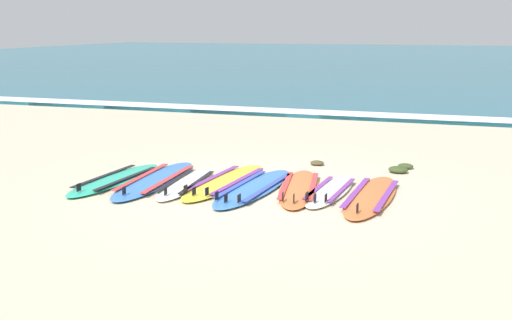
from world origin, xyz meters
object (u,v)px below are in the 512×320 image
surfboard_6 (330,191)px  surfboard_7 (371,196)px  surfboard_0 (116,179)px  surfboard_1 (155,180)px  surfboard_4 (254,188)px  surfboard_5 (299,188)px  surfboard_3 (225,182)px  surfboard_2 (186,184)px

surfboard_6 → surfboard_7: 0.60m
surfboard_0 → surfboard_1: 0.61m
surfboard_1 → surfboard_4: 1.59m
surfboard_5 → surfboard_3: bearing=179.1°
surfboard_1 → surfboard_5: same height
surfboard_1 → surfboard_4: bearing=0.7°
surfboard_3 → surfboard_7: size_ratio=1.04×
surfboard_2 → surfboard_4: 1.05m
surfboard_0 → surfboard_4: size_ratio=0.93×
surfboard_4 → surfboard_1: bearing=-179.3°
surfboard_1 → surfboard_4: same height
surfboard_2 → surfboard_3: same height
surfboard_1 → surfboard_4: size_ratio=1.04×
surfboard_2 → surfboard_6: size_ratio=1.03×
surfboard_0 → surfboard_6: (3.27, 0.33, 0.00)m
surfboard_7 → surfboard_5: bearing=173.6°
surfboard_0 → surfboard_5: (2.81, 0.36, 0.00)m
surfboard_3 → surfboard_6: (1.62, -0.05, 0.00)m
surfboard_5 → surfboard_4: bearing=-163.6°
surfboard_5 → surfboard_6: same height
surfboard_0 → surfboard_6: size_ratio=1.18×
surfboard_0 → surfboard_5: 2.84m
surfboard_1 → surfboard_0: bearing=-165.3°
surfboard_2 → surfboard_6: (2.14, 0.25, 0.00)m
surfboard_2 → surfboard_4: (1.05, 0.09, 0.00)m
surfboard_3 → surfboard_6: same height
surfboard_2 → surfboard_7: 2.73m
surfboard_1 → surfboard_7: (3.27, 0.09, 0.00)m
surfboard_2 → surfboard_7: bearing=3.3°
surfboard_2 → surfboard_5: (1.67, 0.28, 0.00)m
surfboard_3 → surfboard_6: 1.62m
surfboard_3 → surfboard_4: 0.57m
surfboard_4 → surfboard_5: 0.65m
surfboard_4 → surfboard_6: 1.10m
surfboard_2 → surfboard_5: bearing=9.3°
surfboard_4 → surfboard_0: bearing=-175.4°
surfboard_2 → surfboard_5: same height
surfboard_6 → surfboard_5: bearing=176.2°
surfboard_0 → surfboard_7: (3.87, 0.24, -0.00)m
surfboard_2 → surfboard_5: size_ratio=0.87×
surfboard_5 → surfboard_7: same height
surfboard_2 → surfboard_4: bearing=4.9°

